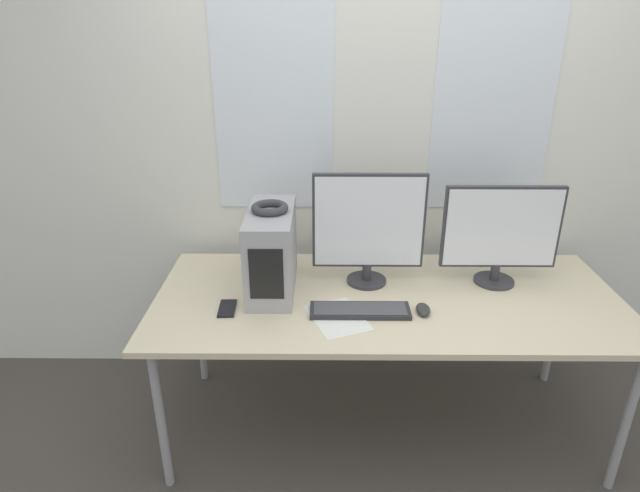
{
  "coord_description": "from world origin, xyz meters",
  "views": [
    {
      "loc": [
        -0.29,
        -1.71,
        1.96
      ],
      "look_at": [
        -0.31,
        0.46,
        1.01
      ],
      "focal_mm": 30.0,
      "sensor_mm": 36.0,
      "label": 1
    }
  ],
  "objects_px": {
    "monitor_right_near": "(501,232)",
    "headphones": "(270,208)",
    "keyboard": "(360,310)",
    "cell_phone": "(227,308)",
    "pc_tower": "(271,251)",
    "monitor_main": "(369,227)",
    "mouse": "(423,309)"
  },
  "relations": [
    {
      "from": "keyboard",
      "to": "cell_phone",
      "type": "bearing_deg",
      "value": 177.78
    },
    {
      "from": "pc_tower",
      "to": "cell_phone",
      "type": "bearing_deg",
      "value": -132.33
    },
    {
      "from": "monitor_main",
      "to": "keyboard",
      "type": "xyz_separation_m",
      "value": [
        -0.05,
        -0.29,
        -0.28
      ]
    },
    {
      "from": "monitor_main",
      "to": "keyboard",
      "type": "relative_size",
      "value": 1.25
    },
    {
      "from": "keyboard",
      "to": "mouse",
      "type": "distance_m",
      "value": 0.27
    },
    {
      "from": "cell_phone",
      "to": "pc_tower",
      "type": "bearing_deg",
      "value": 44.83
    },
    {
      "from": "pc_tower",
      "to": "mouse",
      "type": "bearing_deg",
      "value": -18.38
    },
    {
      "from": "monitor_right_near",
      "to": "mouse",
      "type": "bearing_deg",
      "value": -143.33
    },
    {
      "from": "monitor_main",
      "to": "cell_phone",
      "type": "xyz_separation_m",
      "value": [
        -0.63,
        -0.27,
        -0.28
      ]
    },
    {
      "from": "monitor_main",
      "to": "mouse",
      "type": "bearing_deg",
      "value": -52.25
    },
    {
      "from": "pc_tower",
      "to": "cell_phone",
      "type": "relative_size",
      "value": 3.22
    },
    {
      "from": "monitor_right_near",
      "to": "headphones",
      "type": "bearing_deg",
      "value": -176.39
    },
    {
      "from": "keyboard",
      "to": "pc_tower",
      "type": "bearing_deg",
      "value": 150.74
    },
    {
      "from": "headphones",
      "to": "monitor_main",
      "type": "distance_m",
      "value": 0.47
    },
    {
      "from": "mouse",
      "to": "cell_phone",
      "type": "distance_m",
      "value": 0.86
    },
    {
      "from": "headphones",
      "to": "monitor_right_near",
      "type": "height_order",
      "value": "monitor_right_near"
    },
    {
      "from": "monitor_right_near",
      "to": "cell_phone",
      "type": "xyz_separation_m",
      "value": [
        -1.25,
        -0.27,
        -0.26
      ]
    },
    {
      "from": "mouse",
      "to": "cell_phone",
      "type": "xyz_separation_m",
      "value": [
        -0.86,
        0.02,
        -0.01
      ]
    },
    {
      "from": "monitor_main",
      "to": "keyboard",
      "type": "bearing_deg",
      "value": -99.55
    },
    {
      "from": "keyboard",
      "to": "headphones",
      "type": "bearing_deg",
      "value": 150.65
    },
    {
      "from": "pc_tower",
      "to": "monitor_right_near",
      "type": "relative_size",
      "value": 0.89
    },
    {
      "from": "monitor_main",
      "to": "cell_phone",
      "type": "height_order",
      "value": "monitor_main"
    },
    {
      "from": "keyboard",
      "to": "monitor_right_near",
      "type": "bearing_deg",
      "value": 23.68
    },
    {
      "from": "monitor_right_near",
      "to": "cell_phone",
      "type": "distance_m",
      "value": 1.3
    },
    {
      "from": "headphones",
      "to": "pc_tower",
      "type": "bearing_deg",
      "value": -90.0
    },
    {
      "from": "pc_tower",
      "to": "mouse",
      "type": "distance_m",
      "value": 0.73
    },
    {
      "from": "headphones",
      "to": "monitor_main",
      "type": "height_order",
      "value": "monitor_main"
    },
    {
      "from": "monitor_right_near",
      "to": "pc_tower",
      "type": "bearing_deg",
      "value": -176.34
    },
    {
      "from": "keyboard",
      "to": "mouse",
      "type": "relative_size",
      "value": 4.2
    },
    {
      "from": "pc_tower",
      "to": "monitor_main",
      "type": "relative_size",
      "value": 0.89
    },
    {
      "from": "monitor_main",
      "to": "cell_phone",
      "type": "bearing_deg",
      "value": -157.03
    },
    {
      "from": "monitor_main",
      "to": "monitor_right_near",
      "type": "relative_size",
      "value": 1.0
    }
  ]
}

